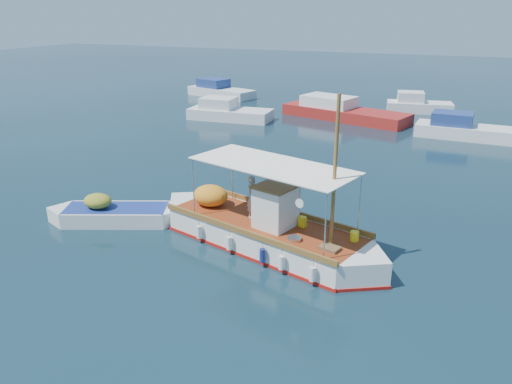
% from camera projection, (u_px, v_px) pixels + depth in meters
% --- Properties ---
extents(ground, '(160.00, 160.00, 0.00)m').
position_uv_depth(ground, '(287.00, 240.00, 18.14)').
color(ground, black).
rests_on(ground, ground).
extents(fishing_caique, '(9.16, 4.47, 5.83)m').
position_uv_depth(fishing_caique, '(263.00, 231.00, 17.62)').
color(fishing_caique, white).
rests_on(fishing_caique, ground).
extents(dinghy, '(5.08, 2.89, 1.33)m').
position_uv_depth(dinghy, '(115.00, 215.00, 19.57)').
color(dinghy, white).
rests_on(dinghy, ground).
extents(bg_boat_nw, '(6.30, 2.73, 1.80)m').
position_uv_depth(bg_boat_nw, '(228.00, 113.00, 37.43)').
color(bg_boat_nw, silver).
rests_on(bg_boat_nw, ground).
extents(bg_boat_n, '(10.06, 5.51, 1.80)m').
position_uv_depth(bg_boat_n, '(341.00, 112.00, 37.66)').
color(bg_boat_n, maroon).
rests_on(bg_boat_n, ground).
extents(bg_boat_ne, '(6.29, 2.53, 1.80)m').
position_uv_depth(bg_boat_ne, '(463.00, 130.00, 32.14)').
color(bg_boat_ne, silver).
rests_on(bg_boat_ne, ground).
extents(bg_boat_far_w, '(7.14, 4.23, 1.80)m').
position_uv_depth(bg_boat_far_w, '(220.00, 91.00, 47.00)').
color(bg_boat_far_w, silver).
rests_on(bg_boat_far_w, ground).
extents(bg_boat_far_n, '(5.28, 2.83, 1.80)m').
position_uv_depth(bg_boat_far_n, '(417.00, 106.00, 40.05)').
color(bg_boat_far_n, silver).
rests_on(bg_boat_far_n, ground).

